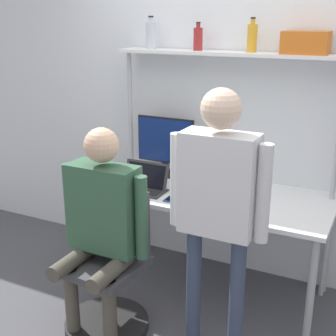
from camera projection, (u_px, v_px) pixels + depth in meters
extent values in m
plane|color=#4C4C51|center=(185.00, 314.00, 3.29)|extent=(12.00, 12.00, 0.00)
cube|color=silver|center=(232.00, 105.00, 3.59)|extent=(8.00, 0.06, 2.70)
cube|color=white|center=(209.00, 194.00, 3.41)|extent=(1.76, 0.79, 0.03)
cylinder|color=#A5A5AA|center=(92.00, 238.00, 3.59)|extent=(0.05, 0.05, 0.75)
cylinder|color=#A5A5AA|center=(311.00, 292.00, 2.90)|extent=(0.05, 0.05, 0.75)
cylinder|color=#A5A5AA|center=(136.00, 208.00, 4.16)|extent=(0.05, 0.05, 0.75)
cylinder|color=#A5A5AA|center=(328.00, 246.00, 3.47)|extent=(0.05, 0.05, 0.75)
cube|color=white|center=(227.00, 53.00, 3.33)|extent=(1.67, 0.24, 0.02)
cylinder|color=#B2B2B7|center=(132.00, 155.00, 3.95)|extent=(0.04, 0.04, 1.76)
cylinder|color=#B2B2B7|center=(333.00, 185.00, 3.25)|extent=(0.04, 0.04, 1.76)
cylinder|color=black|center=(165.00, 173.00, 3.79)|extent=(0.23, 0.23, 0.01)
cylinder|color=black|center=(165.00, 167.00, 3.78)|extent=(0.06, 0.06, 0.10)
cube|color=black|center=(165.00, 140.00, 3.71)|extent=(0.49, 0.01, 0.37)
cube|color=navy|center=(165.00, 140.00, 3.71)|extent=(0.46, 0.02, 0.35)
cube|color=#333338|center=(142.00, 191.00, 3.42)|extent=(0.35, 0.20, 0.01)
cube|color=black|center=(141.00, 190.00, 3.41)|extent=(0.30, 0.11, 0.00)
cube|color=#333338|center=(146.00, 175.00, 3.45)|extent=(0.35, 0.08, 0.19)
cube|color=black|center=(146.00, 175.00, 3.45)|extent=(0.31, 0.06, 0.17)
cube|color=#264C8C|center=(172.00, 198.00, 3.28)|extent=(0.07, 0.15, 0.01)
cube|color=black|center=(172.00, 198.00, 3.28)|extent=(0.06, 0.13, 0.00)
cylinder|color=black|center=(107.00, 324.00, 3.14)|extent=(0.56, 0.56, 0.06)
cylinder|color=#4C4C51|center=(106.00, 295.00, 3.07)|extent=(0.06, 0.06, 0.39)
cube|color=#3F3F44|center=(104.00, 266.00, 3.01)|extent=(0.49, 0.49, 0.05)
cube|color=#3F3F44|center=(122.00, 219.00, 3.10)|extent=(0.42, 0.07, 0.45)
cylinder|color=#4C473D|center=(72.00, 304.00, 2.99)|extent=(0.09, 0.09, 0.50)
cylinder|color=#4C473D|center=(110.00, 316.00, 2.87)|extent=(0.09, 0.09, 0.50)
cylinder|color=#4C473D|center=(72.00, 261.00, 2.93)|extent=(0.10, 0.38, 0.10)
cylinder|color=#4C473D|center=(111.00, 272.00, 2.80)|extent=(0.10, 0.38, 0.10)
cube|color=#33593F|center=(104.00, 208.00, 2.91)|extent=(0.44, 0.20, 0.56)
cylinder|color=#33593F|center=(70.00, 203.00, 3.03)|extent=(0.08, 0.08, 0.53)
cylinder|color=#33593F|center=(141.00, 218.00, 2.80)|extent=(0.08, 0.08, 0.53)
sphere|color=#D8AD8C|center=(101.00, 145.00, 2.78)|extent=(0.21, 0.21, 0.21)
cylinder|color=#38425B|center=(194.00, 288.00, 2.87)|extent=(0.09, 0.09, 0.82)
cylinder|color=#38425B|center=(236.00, 300.00, 2.75)|extent=(0.09, 0.09, 0.82)
cube|color=silver|center=(218.00, 184.00, 2.59)|extent=(0.42, 0.20, 0.58)
cylinder|color=silver|center=(177.00, 180.00, 2.71)|extent=(0.08, 0.08, 0.55)
cylinder|color=silver|center=(264.00, 194.00, 2.49)|extent=(0.08, 0.08, 0.55)
sphere|color=beige|center=(221.00, 109.00, 2.46)|extent=(0.22, 0.22, 0.22)
cylinder|color=maroon|center=(198.00, 39.00, 3.40)|extent=(0.07, 0.07, 0.16)
cylinder|color=maroon|center=(198.00, 25.00, 3.37)|extent=(0.03, 0.03, 0.03)
cylinder|color=black|center=(198.00, 23.00, 3.36)|extent=(0.03, 0.03, 0.01)
cylinder|color=gold|center=(252.00, 38.00, 3.22)|extent=(0.07, 0.07, 0.19)
cylinder|color=gold|center=(253.00, 22.00, 3.19)|extent=(0.03, 0.03, 0.04)
cylinder|color=black|center=(253.00, 18.00, 3.18)|extent=(0.03, 0.03, 0.01)
cylinder|color=silver|center=(151.00, 36.00, 3.56)|extent=(0.08, 0.08, 0.19)
cylinder|color=silver|center=(151.00, 20.00, 3.52)|extent=(0.04, 0.04, 0.04)
cylinder|color=black|center=(151.00, 17.00, 3.51)|extent=(0.04, 0.04, 0.01)
cube|color=#D1661E|center=(306.00, 43.00, 3.07)|extent=(0.30, 0.21, 0.15)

